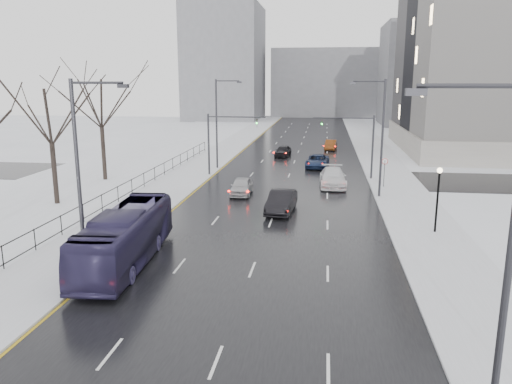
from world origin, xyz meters
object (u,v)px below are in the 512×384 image
at_px(tree_park_e, 105,180).
at_px(no_uturn_sign, 385,164).
at_px(mast_signal_left, 219,137).
at_px(sedan_right_far, 333,177).
at_px(streetlight_r_near, 501,254).
at_px(streetlight_l_far, 219,119).
at_px(sedan_right_distant, 331,145).
at_px(bus, 126,237).
at_px(mast_signal_right, 362,139).
at_px(streetlight_l_near, 82,170).
at_px(lamppost_r_mid, 438,190).
at_px(tree_park_d, 57,205).
at_px(sedan_right_cross, 317,161).
at_px(streetlight_r_mid, 380,132).
at_px(sedan_center_far, 283,151).
at_px(sedan_center_near, 242,186).
at_px(sedan_right_near, 281,202).

relative_size(tree_park_e, no_uturn_sign, 5.00).
bearing_deg(no_uturn_sign, mast_signal_left, 166.40).
bearing_deg(sedan_right_far, streetlight_r_near, -85.60).
xyz_separation_m(streetlight_l_far, sedan_right_distant, (12.67, 17.63, -4.87)).
bearing_deg(bus, mast_signal_right, 57.25).
distance_m(streetlight_l_near, mast_signal_right, 32.03).
height_order(streetlight_r_near, streetlight_l_far, same).
bearing_deg(lamppost_r_mid, streetlight_l_far, 131.06).
xyz_separation_m(streetlight_r_near, mast_signal_right, (-0.84, 38.00, -1.51)).
bearing_deg(tree_park_d, sedan_right_cross, 44.62).
bearing_deg(streetlight_r_mid, sedan_right_cross, 110.27).
distance_m(mast_signal_left, sedan_right_distant, 24.88).
relative_size(streetlight_r_near, sedan_right_cross, 1.90).
relative_size(tree_park_d, sedan_center_far, 2.95).
bearing_deg(streetlight_l_near, mast_signal_right, 61.04).
relative_size(mast_signal_left, sedan_center_far, 1.53).
relative_size(tree_park_e, streetlight_l_near, 1.35).
height_order(tree_park_e, no_uturn_sign, tree_park_e).
bearing_deg(sedan_right_cross, tree_park_e, -149.12).
bearing_deg(sedan_center_far, sedan_right_far, -63.88).
bearing_deg(streetlight_r_mid, sedan_center_far, 114.05).
bearing_deg(streetlight_r_near, bus, 141.54).
bearing_deg(lamppost_r_mid, sedan_right_distant, 99.31).
bearing_deg(mast_signal_right, lamppost_r_mid, -78.46).
xyz_separation_m(sedan_right_far, sedan_right_distant, (0.00, 25.50, -0.15)).
height_order(bus, sedan_right_cross, bus).
xyz_separation_m(streetlight_l_far, sedan_center_far, (6.39, 10.29, -4.86)).
bearing_deg(lamppost_r_mid, mast_signal_left, 135.52).
bearing_deg(mast_signal_right, sedan_right_far, -126.15).
bearing_deg(streetlight_r_near, sedan_right_cross, 96.83).
bearing_deg(streetlight_l_near, bus, 60.31).
xyz_separation_m(streetlight_r_mid, sedan_right_cross, (-5.31, 14.38, -4.85)).
xyz_separation_m(mast_signal_left, sedan_center_near, (3.83, -8.50, -3.32)).
bearing_deg(bus, sedan_center_far, 78.76).
height_order(streetlight_l_near, sedan_center_far, streetlight_l_near).
bearing_deg(streetlight_r_near, streetlight_l_far, 111.25).
relative_size(streetlight_r_near, lamppost_r_mid, 2.34).
height_order(tree_park_d, mast_signal_right, mast_signal_right).
relative_size(tree_park_e, sedan_center_far, 3.18).
xyz_separation_m(streetlight_r_mid, sedan_center_near, (-11.67, -0.50, -4.83)).
xyz_separation_m(streetlight_l_near, mast_signal_left, (0.84, 28.00, -1.51)).
height_order(streetlight_l_far, sedan_right_near, streetlight_l_far).
height_order(mast_signal_right, bus, mast_signal_right).
bearing_deg(tree_park_d, mast_signal_right, 29.12).
xyz_separation_m(streetlight_l_near, bus, (1.17, 2.05, -4.06)).
xyz_separation_m(streetlight_r_near, streetlight_l_far, (-16.33, 42.00, 0.00)).
height_order(tree_park_e, bus, tree_park_e).
xyz_separation_m(tree_park_e, sedan_right_far, (22.70, 0.13, 0.90)).
relative_size(streetlight_l_far, lamppost_r_mid, 2.34).
bearing_deg(sedan_right_near, sedan_right_cross, 88.33).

